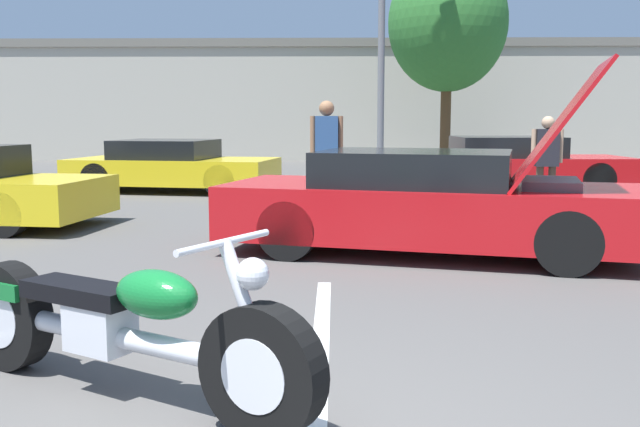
{
  "coord_description": "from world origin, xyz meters",
  "views": [
    {
      "loc": [
        0.4,
        -2.58,
        1.55
      ],
      "look_at": [
        0.29,
        3.03,
        0.8
      ],
      "focal_mm": 40.0,
      "sensor_mm": 36.0,
      "label": 1
    }
  ],
  "objects_px": {
    "motorcycle": "(118,328)",
    "spectator_by_show_car": "(547,156)",
    "parked_car_mid_left_row": "(172,166)",
    "spectator_near_motorcycle": "(327,147)",
    "show_car_hood_open": "(432,203)",
    "tree_background": "(448,23)",
    "parked_car_mid_right_row": "(512,165)"
  },
  "relations": [
    {
      "from": "motorcycle",
      "to": "show_car_hood_open",
      "type": "bearing_deg",
      "value": 91.47
    },
    {
      "from": "show_car_hood_open",
      "to": "parked_car_mid_right_row",
      "type": "distance_m",
      "value": 7.37
    },
    {
      "from": "tree_background",
      "to": "parked_car_mid_left_row",
      "type": "relative_size",
      "value": 1.43
    },
    {
      "from": "motorcycle",
      "to": "show_car_hood_open",
      "type": "height_order",
      "value": "show_car_hood_open"
    },
    {
      "from": "show_car_hood_open",
      "to": "parked_car_mid_right_row",
      "type": "relative_size",
      "value": 1.07
    },
    {
      "from": "spectator_by_show_car",
      "to": "spectator_near_motorcycle",
      "type": "bearing_deg",
      "value": -172.87
    },
    {
      "from": "tree_background",
      "to": "spectator_near_motorcycle",
      "type": "height_order",
      "value": "tree_background"
    },
    {
      "from": "parked_car_mid_left_row",
      "to": "tree_background",
      "type": "bearing_deg",
      "value": 54.69
    },
    {
      "from": "motorcycle",
      "to": "parked_car_mid_left_row",
      "type": "bearing_deg",
      "value": 130.99
    },
    {
      "from": "tree_background",
      "to": "motorcycle",
      "type": "xyz_separation_m",
      "value": [
        -4.59,
        -18.31,
        -3.99
      ]
    },
    {
      "from": "spectator_near_motorcycle",
      "to": "show_car_hood_open",
      "type": "bearing_deg",
      "value": -68.69
    },
    {
      "from": "tree_background",
      "to": "motorcycle",
      "type": "distance_m",
      "value": 19.3
    },
    {
      "from": "tree_background",
      "to": "parked_car_mid_right_row",
      "type": "relative_size",
      "value": 1.38
    },
    {
      "from": "tree_background",
      "to": "show_car_hood_open",
      "type": "relative_size",
      "value": 1.29
    },
    {
      "from": "show_car_hood_open",
      "to": "spectator_near_motorcycle",
      "type": "distance_m",
      "value": 3.46
    },
    {
      "from": "tree_background",
      "to": "parked_car_mid_left_row",
      "type": "xyz_separation_m",
      "value": [
        -6.88,
        -6.96,
        -3.86
      ]
    },
    {
      "from": "parked_car_mid_right_row",
      "to": "spectator_by_show_car",
      "type": "height_order",
      "value": "spectator_by_show_car"
    },
    {
      "from": "parked_car_mid_left_row",
      "to": "spectator_by_show_car",
      "type": "relative_size",
      "value": 2.86
    },
    {
      "from": "parked_car_mid_right_row",
      "to": "parked_car_mid_left_row",
      "type": "relative_size",
      "value": 1.03
    },
    {
      "from": "show_car_hood_open",
      "to": "spectator_near_motorcycle",
      "type": "xyz_separation_m",
      "value": [
        -1.25,
        3.19,
        0.51
      ]
    },
    {
      "from": "show_car_hood_open",
      "to": "parked_car_mid_left_row",
      "type": "height_order",
      "value": "show_car_hood_open"
    },
    {
      "from": "tree_background",
      "to": "spectator_near_motorcycle",
      "type": "xyz_separation_m",
      "value": [
        -3.53,
        -10.8,
        -3.29
      ]
    },
    {
      "from": "tree_background",
      "to": "parked_car_mid_right_row",
      "type": "xyz_separation_m",
      "value": [
        0.33,
        -7.09,
        -3.82
      ]
    },
    {
      "from": "tree_background",
      "to": "parked_car_mid_left_row",
      "type": "height_order",
      "value": "tree_background"
    },
    {
      "from": "show_car_hood_open",
      "to": "parked_car_mid_right_row",
      "type": "height_order",
      "value": "show_car_hood_open"
    },
    {
      "from": "parked_car_mid_left_row",
      "to": "spectator_near_motorcycle",
      "type": "distance_m",
      "value": 5.12
    },
    {
      "from": "parked_car_mid_right_row",
      "to": "spectator_by_show_car",
      "type": "bearing_deg",
      "value": -96.22
    },
    {
      "from": "parked_car_mid_left_row",
      "to": "spectator_by_show_car",
      "type": "distance_m",
      "value": 7.74
    },
    {
      "from": "tree_background",
      "to": "show_car_hood_open",
      "type": "bearing_deg",
      "value": -99.26
    },
    {
      "from": "parked_car_mid_left_row",
      "to": "spectator_near_motorcycle",
      "type": "height_order",
      "value": "spectator_near_motorcycle"
    },
    {
      "from": "tree_background",
      "to": "spectator_near_motorcycle",
      "type": "distance_m",
      "value": 11.83
    },
    {
      "from": "motorcycle",
      "to": "spectator_by_show_car",
      "type": "height_order",
      "value": "spectator_by_show_car"
    }
  ]
}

